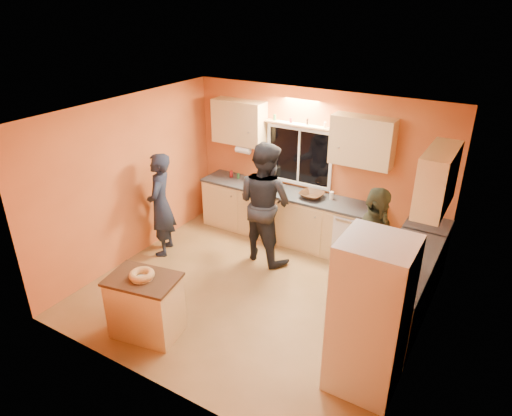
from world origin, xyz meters
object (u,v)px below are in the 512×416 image
Objects in this scene: person_center at (265,203)px; person_right at (371,253)px; person_left at (161,205)px; refrigerator at (370,317)px; island at (146,305)px.

person_center reaches higher than person_right.
person_left is 3.41m from person_right.
person_center is at bearing 81.81° from person_right.
person_center reaches higher than refrigerator.
person_center is at bearing 70.89° from island.
refrigerator is 2.87m from person_center.
refrigerator is at bearing 2.28° from island.
person_right is at bearing 67.75° from person_left.
person_left is 0.95× the size of person_right.
person_right reaches higher than person_left.
person_left is 0.88× the size of person_center.
person_right is (3.40, 0.18, 0.05)m from person_left.
island is at bearing -166.98° from refrigerator.
refrigerator is 0.99× the size of person_right.
refrigerator is 2.73m from island.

